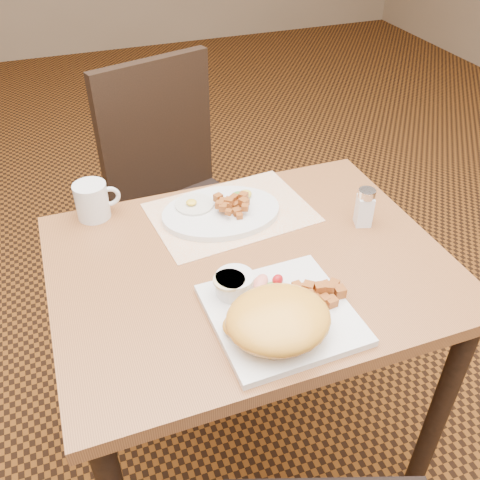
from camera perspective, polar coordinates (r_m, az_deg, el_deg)
name	(u,v)px	position (r m, az deg, el deg)	size (l,w,h in m)	color
ground	(247,443)	(1.81, 0.79, -20.86)	(8.00, 8.00, 0.00)	black
table	(250,295)	(1.31, 1.03, -5.93)	(0.90, 0.70, 0.75)	#96592E
chair_far	(178,191)	(1.88, -6.68, 5.18)	(0.53, 0.53, 0.97)	black
placemat	(231,213)	(1.39, -0.98, 2.94)	(0.40, 0.28, 0.00)	white
plate_square	(281,314)	(1.10, 4.41, -7.90)	(0.28, 0.28, 0.02)	silver
plate_oval	(221,212)	(1.37, -2.03, 2.97)	(0.30, 0.23, 0.02)	silver
hollandaise_mound	(277,320)	(1.03, 4.00, -8.50)	(0.20, 0.18, 0.08)	gold
ramekin	(234,283)	(1.12, -0.61, -4.65)	(0.09, 0.08, 0.04)	silver
garnish_sq	(267,283)	(1.14, 2.86, -4.64)	(0.09, 0.07, 0.03)	#387223
fried_egg	(194,204)	(1.39, -4.93, 3.83)	(0.10, 0.10, 0.02)	white
garnish_ov	(243,194)	(1.41, 0.35, 4.90)	(0.06, 0.05, 0.02)	#387223
salt_shaker	(365,207)	(1.36, 13.16, 3.47)	(0.05, 0.05, 0.10)	white
coffee_mug	(93,201)	(1.40, -15.43, 4.07)	(0.11, 0.08, 0.09)	silver
home_fries_sq	(316,295)	(1.12, 8.08, -5.80)	(0.12, 0.09, 0.03)	#AA561B
home_fries_ov	(232,204)	(1.36, -0.85, 3.88)	(0.10, 0.09, 0.04)	#AA561B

